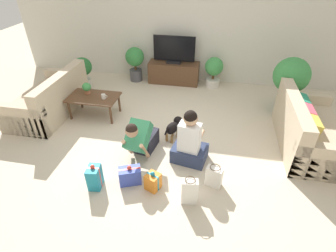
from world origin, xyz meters
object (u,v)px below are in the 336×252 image
object	(u,v)px
coffee_table	(94,99)
person_sitting	(190,143)
gift_bag_b	(214,176)
gift_box_b	(95,177)
tv	(174,51)
dog	(174,126)
gift_bag_a	(190,191)
mug	(104,96)
person_kneeling	(141,138)
gift_box_c	(130,175)
sofa_left	(50,99)
sofa_right	(308,131)
potted_plant_corner_left	(83,70)
potted_plant_back_left	(135,61)
gift_box_a	(153,181)
tv_console	(174,73)
potted_plant_corner_right	(291,78)
potted_plant_back_right	(214,70)
tabletop_plant	(87,88)

from	to	relation	value
coffee_table	person_sitting	world-z (taller)	person_sitting
gift_bag_b	gift_box_b	bearing A→B (deg)	-168.16
tv	dog	size ratio (longest dim) A/B	2.04
gift_bag_a	mug	xyz separation A→B (m)	(-1.86, 1.77, 0.27)
person_kneeling	gift_box_c	bearing A→B (deg)	-80.81
sofa_left	sofa_right	xyz separation A→B (m)	(4.76, -0.17, 0.00)
sofa_left	dog	world-z (taller)	sofa_left
potted_plant_corner_left	gift_bag_b	size ratio (longest dim) A/B	2.17
coffee_table	dog	xyz separation A→B (m)	(1.66, -0.45, -0.13)
potted_plant_back_left	gift_bag_a	world-z (taller)	potted_plant_back_left
person_kneeling	mug	distance (m)	1.38
gift_bag_a	person_kneeling	bearing A→B (deg)	136.60
sofa_left	gift_box_a	xyz separation A→B (m)	(2.48, -1.60, -0.17)
tv_console	dog	distance (m)	2.31
potted_plant_corner_right	tv_console	bearing A→B (deg)	161.04
tv_console	potted_plant_back_right	xyz separation A→B (m)	(0.96, -0.05, 0.16)
dog	gift_bag_b	distance (m)	1.24
potted_plant_corner_left	person_kneeling	world-z (taller)	person_kneeling
mug	coffee_table	bearing A→B (deg)	170.69
potted_plant_corner_left	gift_bag_a	world-z (taller)	potted_plant_corner_left
potted_plant_corner_left	gift_box_c	distance (m)	3.43
tv_console	tabletop_plant	bearing A→B (deg)	-129.48
gift_bag_b	tabletop_plant	world-z (taller)	tabletop_plant
gift_box_b	gift_bag_a	size ratio (longest dim) A/B	0.98
person_kneeling	person_sitting	distance (m)	0.76
coffee_table	mug	bearing A→B (deg)	-9.31
potted_plant_back_right	potted_plant_corner_right	size ratio (longest dim) A/B	0.66
sofa_right	gift_bag_b	distance (m)	1.90
potted_plant_back_right	potted_plant_back_left	xyz separation A→B (m)	(-1.91, 0.00, 0.09)
potted_plant_back_left	potted_plant_corner_right	distance (m)	3.51
tv_console	potted_plant_corner_right	xyz separation A→B (m)	(2.46, -0.84, 0.44)
person_sitting	gift_box_a	world-z (taller)	person_sitting
potted_plant_corner_left	dog	world-z (taller)	potted_plant_corner_left
tv_console	gift_bag_a	xyz separation A→B (m)	(0.84, -3.63, -0.06)
potted_plant_back_right	gift_box_c	world-z (taller)	potted_plant_back_right
sofa_right	coffee_table	distance (m)	3.86
person_sitting	dog	xyz separation A→B (m)	(-0.33, 0.54, -0.11)
dog	gift_box_c	bearing A→B (deg)	93.55
mug	tv	bearing A→B (deg)	61.23
coffee_table	potted_plant_corner_right	distance (m)	3.86
person_kneeling	gift_box_a	xyz separation A→B (m)	(0.35, -0.68, -0.20)
tv	tabletop_plant	bearing A→B (deg)	-129.48
sofa_left	mug	world-z (taller)	sofa_left
tv_console	person_sitting	xyz separation A→B (m)	(0.73, -2.81, 0.09)
tv	person_kneeling	size ratio (longest dim) A/B	1.24
potted_plant_corner_left	gift_bag_b	bearing A→B (deg)	-39.46
mug	potted_plant_corner_right	bearing A→B (deg)	16.36
sofa_left	potted_plant_corner_right	distance (m)	4.75
sofa_left	gift_bag_b	world-z (taller)	sofa_left
coffee_table	gift_box_b	bearing A→B (deg)	-66.35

